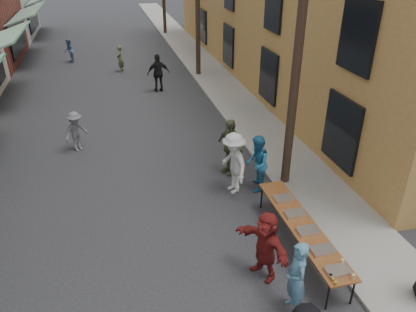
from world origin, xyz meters
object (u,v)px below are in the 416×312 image
serving_table (302,226)px  catering_tray_sausage (338,271)px  guest_front_c (257,164)px  utility_pole_near (299,39)px

serving_table → catering_tray_sausage: (0.00, -1.65, 0.08)m
catering_tray_sausage → guest_front_c: guest_front_c is taller
utility_pole_near → catering_tray_sausage: 5.99m
utility_pole_near → guest_front_c: size_ratio=5.04×
serving_table → guest_front_c: (-0.10, 2.87, 0.18)m
utility_pole_near → serving_table: (-0.92, -2.96, -3.79)m
utility_pole_near → serving_table: utility_pole_near is taller
utility_pole_near → guest_front_c: (-1.02, -0.09, -3.61)m
serving_table → catering_tray_sausage: 1.65m
guest_front_c → serving_table: bearing=24.4°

